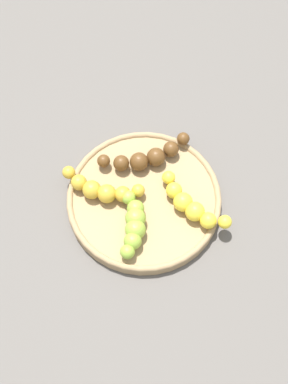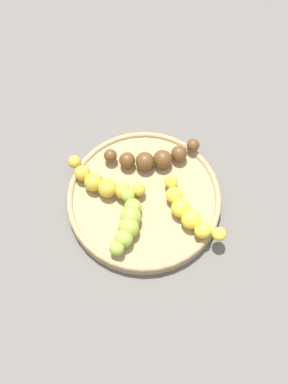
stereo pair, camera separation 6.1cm
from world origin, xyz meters
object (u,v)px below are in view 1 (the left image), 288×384
Objects in this scene: fruit_bowl at (144,199)px; banana_yellow at (191,205)px; banana_green at (133,224)px; banana_spotted at (100,189)px; banana_overripe at (146,157)px.

fruit_bowl is 0.08m from banana_yellow.
fruit_bowl is at bearing 73.16° from banana_green.
banana_spotted reaches higher than fruit_bowl.
banana_spotted is 0.08m from banana_green.
banana_green reaches higher than banana_spotted.
fruit_bowl is 0.06m from banana_green.
banana_yellow and banana_overripe have the same top height.
banana_yellow is at bearing 20.55° from banana_overripe.
banana_yellow reaches higher than fruit_bowl.
banana_overripe is at bearing 80.51° from banana_green.
banana_green is at bearing -27.37° from banana_yellow.
banana_green is (0.03, -0.12, 0.00)m from banana_overripe.
fruit_bowl is 2.39× the size of banana_green.
fruit_bowl is 1.89× the size of banana_yellow.
banana_overripe is 0.12m from banana_green.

